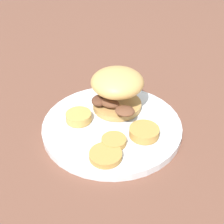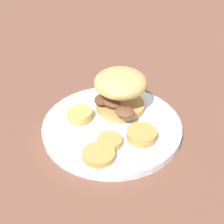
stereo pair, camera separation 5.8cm
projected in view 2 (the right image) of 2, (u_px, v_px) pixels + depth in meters
name	position (u px, v px, depth m)	size (l,w,h in m)	color
ground_plane	(112.00, 129.00, 0.61)	(4.00, 4.00, 0.00)	brown
dinner_plate	(112.00, 125.00, 0.60)	(0.27, 0.27, 0.02)	white
sandwich	(120.00, 88.00, 0.61)	(0.10, 0.11, 0.08)	tan
potato_round_0	(142.00, 134.00, 0.56)	(0.05, 0.05, 0.02)	#BC8942
potato_round_1	(110.00, 141.00, 0.55)	(0.04, 0.04, 0.01)	#BC8942
potato_round_2	(80.00, 114.00, 0.60)	(0.05, 0.05, 0.02)	tan
potato_round_3	(99.00, 154.00, 0.52)	(0.06, 0.06, 0.01)	#BC8942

